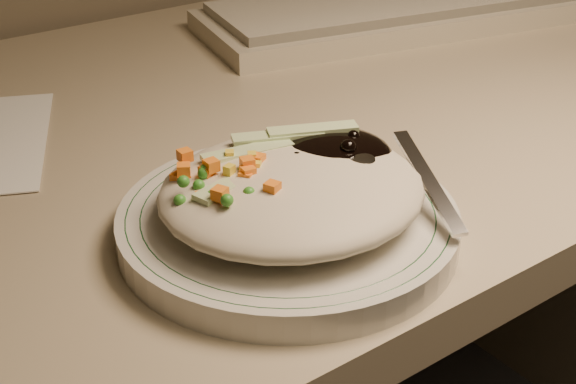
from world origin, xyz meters
TOP-DOWN VIEW (x-y plane):
  - desk at (0.00, 1.38)m, footprint 1.40×0.70m
  - plate at (-0.10, 1.16)m, footprint 0.25×0.25m
  - plate_rim at (-0.10, 1.16)m, footprint 0.23×0.23m
  - meal at (-0.10, 1.16)m, footprint 0.21×0.19m
  - keyboard at (0.32, 1.49)m, footprint 0.54×0.28m

SIDE VIEW (x-z plane):
  - desk at x=0.00m, z-range 0.17..0.91m
  - plate at x=-0.10m, z-range 0.74..0.76m
  - keyboard at x=0.32m, z-range 0.74..0.78m
  - plate_rim at x=-0.10m, z-range 0.76..0.76m
  - meal at x=-0.10m, z-range 0.76..0.81m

